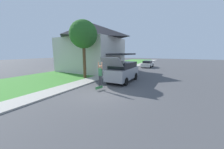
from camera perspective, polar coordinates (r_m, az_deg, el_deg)
name	(u,v)px	position (r m, az deg, el deg)	size (l,w,h in m)	color
ground_plane	(101,94)	(9.79, -5.15, -8.71)	(120.00, 120.00, 0.00)	#49494C
lawn	(78,73)	(19.24, -15.32, 0.47)	(10.00, 80.00, 0.08)	#478E38
sidewalk	(103,76)	(16.55, -4.18, -0.69)	(1.80, 80.00, 0.10)	#ADA89E
house	(91,46)	(21.66, -9.54, 12.64)	(11.83, 8.65, 7.83)	beige
lawn_tree_near	(83,35)	(15.41, -12.95, 17.32)	(3.21, 3.21, 6.72)	brown
suv_parked	(123,71)	(13.61, 5.01, 1.52)	(2.17, 5.52, 2.74)	gray
car_down_street	(148,64)	(27.63, 15.93, 4.62)	(1.94, 4.31, 1.39)	silver
skateboarder	(100,73)	(10.30, -5.37, 0.46)	(0.41, 0.22, 1.94)	#38383D
skateboard	(99,87)	(10.58, -5.92, -5.93)	(0.25, 0.74, 0.25)	#337F3D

